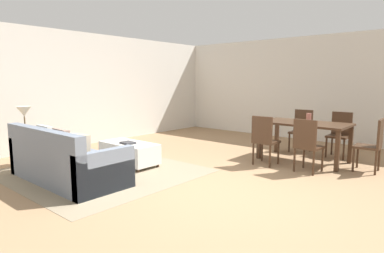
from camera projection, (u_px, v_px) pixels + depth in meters
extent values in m
plane|color=#9E7A56|center=(209.00, 192.00, 4.62)|extent=(10.80, 10.80, 0.00)
cube|color=silver|center=(332.00, 89.00, 8.18)|extent=(9.00, 0.12, 2.70)
cube|color=silver|center=(72.00, 90.00, 7.71)|extent=(0.12, 11.00, 2.70)
cube|color=gray|center=(102.00, 171.00, 5.64)|extent=(3.00, 2.80, 0.01)
cube|color=slate|center=(69.00, 167.00, 5.15)|extent=(2.12, 0.93, 0.42)
cube|color=slate|center=(42.00, 144.00, 4.80)|extent=(2.12, 0.16, 0.44)
cube|color=slate|center=(40.00, 152.00, 5.78)|extent=(0.14, 0.93, 0.62)
cube|color=slate|center=(105.00, 172.00, 4.50)|extent=(0.14, 0.93, 0.62)
cube|color=silver|center=(44.00, 138.00, 5.37)|extent=(0.41, 0.14, 0.41)
cube|color=gray|center=(61.00, 142.00, 5.01)|extent=(0.41, 0.15, 0.41)
cube|color=tan|center=(80.00, 148.00, 4.65)|extent=(0.39, 0.14, 0.39)
cube|color=silver|center=(129.00, 152.00, 6.07)|extent=(1.15, 0.55, 0.36)
cylinder|color=#422B1C|center=(122.00, 157.00, 6.61)|extent=(0.05, 0.05, 0.06)
cylinder|color=#422B1C|center=(158.00, 166.00, 5.93)|extent=(0.05, 0.05, 0.06)
cylinder|color=#422B1C|center=(103.00, 161.00, 6.27)|extent=(0.05, 0.05, 0.06)
cylinder|color=#422B1C|center=(138.00, 171.00, 5.59)|extent=(0.05, 0.05, 0.06)
cube|color=olive|center=(26.00, 136.00, 5.93)|extent=(0.40, 0.40, 0.03)
cylinder|color=olive|center=(32.00, 149.00, 6.21)|extent=(0.04, 0.04, 0.55)
cylinder|color=olive|center=(40.00, 151.00, 5.99)|extent=(0.04, 0.04, 0.55)
cylinder|color=olive|center=(13.00, 152.00, 5.96)|extent=(0.04, 0.04, 0.55)
cylinder|color=olive|center=(21.00, 154.00, 5.74)|extent=(0.04, 0.04, 0.55)
cylinder|color=brown|center=(26.00, 135.00, 5.93)|extent=(0.16, 0.16, 0.02)
cylinder|color=brown|center=(25.00, 125.00, 5.90)|extent=(0.02, 0.02, 0.32)
cone|color=beige|center=(24.00, 111.00, 5.87)|extent=(0.26, 0.26, 0.18)
cube|color=#422B1C|center=(304.00, 123.00, 6.32)|extent=(1.63, 0.90, 0.04)
cube|color=#422B1C|center=(277.00, 136.00, 7.15)|extent=(0.07, 0.07, 0.72)
cube|color=#422B1C|center=(350.00, 145.00, 6.18)|extent=(0.07, 0.07, 0.72)
cube|color=#422B1C|center=(259.00, 141.00, 6.56)|extent=(0.07, 0.07, 0.72)
cube|color=#422B1C|center=(337.00, 151.00, 5.59)|extent=(0.07, 0.07, 0.72)
cube|color=#422B1C|center=(266.00, 142.00, 6.08)|extent=(0.40, 0.40, 0.04)
cube|color=#422B1C|center=(262.00, 129.00, 5.91)|extent=(0.40, 0.04, 0.47)
cylinder|color=#422B1C|center=(262.00, 151.00, 6.35)|extent=(0.04, 0.04, 0.41)
cylinder|color=#422B1C|center=(278.00, 153.00, 6.13)|extent=(0.04, 0.04, 0.41)
cylinder|color=#422B1C|center=(253.00, 154.00, 6.09)|extent=(0.04, 0.04, 0.41)
cylinder|color=#422B1C|center=(270.00, 157.00, 5.87)|extent=(0.04, 0.04, 0.41)
cube|color=#422B1C|center=(309.00, 147.00, 5.59)|extent=(0.43, 0.43, 0.04)
cube|color=#422B1C|center=(305.00, 134.00, 5.43)|extent=(0.40, 0.07, 0.47)
cylinder|color=#422B1C|center=(304.00, 157.00, 5.86)|extent=(0.04, 0.04, 0.41)
cylinder|color=#422B1C|center=(322.00, 160.00, 5.62)|extent=(0.04, 0.04, 0.41)
cylinder|color=#422B1C|center=(294.00, 160.00, 5.62)|extent=(0.04, 0.04, 0.41)
cylinder|color=#422B1C|center=(313.00, 163.00, 5.38)|extent=(0.04, 0.04, 0.41)
cube|color=#422B1C|center=(300.00, 133.00, 7.16)|extent=(0.41, 0.41, 0.04)
cube|color=#422B1C|center=(304.00, 120.00, 7.27)|extent=(0.40, 0.05, 0.47)
cylinder|color=#422B1C|center=(305.00, 145.00, 6.96)|extent=(0.04, 0.04, 0.41)
cylinder|color=#422B1C|center=(289.00, 143.00, 7.17)|extent=(0.04, 0.04, 0.41)
cylinder|color=#422B1C|center=(310.00, 142.00, 7.22)|extent=(0.04, 0.04, 0.41)
cylinder|color=#422B1C|center=(295.00, 141.00, 7.43)|extent=(0.04, 0.04, 0.41)
cube|color=#422B1C|center=(338.00, 137.00, 6.65)|extent=(0.40, 0.40, 0.04)
cube|color=#422B1C|center=(342.00, 123.00, 6.75)|extent=(0.40, 0.04, 0.47)
cylinder|color=#422B1C|center=(344.00, 150.00, 6.45)|extent=(0.04, 0.04, 0.41)
cylinder|color=#422B1C|center=(326.00, 148.00, 6.67)|extent=(0.04, 0.04, 0.41)
cylinder|color=#422B1C|center=(349.00, 147.00, 6.70)|extent=(0.04, 0.04, 0.41)
cylinder|color=#422B1C|center=(332.00, 145.00, 6.92)|extent=(0.04, 0.04, 0.41)
cube|color=#422B1C|center=(367.00, 147.00, 5.61)|extent=(0.42, 0.42, 0.04)
cube|color=#422B1C|center=(380.00, 133.00, 5.47)|extent=(0.06, 0.40, 0.47)
cylinder|color=#422B1C|center=(353.00, 160.00, 5.61)|extent=(0.04, 0.04, 0.41)
cylinder|color=#422B1C|center=(357.00, 156.00, 5.88)|extent=(0.04, 0.04, 0.41)
cylinder|color=#422B1C|center=(376.00, 163.00, 5.41)|extent=(0.04, 0.04, 0.41)
cylinder|color=#422B1C|center=(379.00, 159.00, 5.68)|extent=(0.04, 0.04, 0.41)
cylinder|color=#B26659|center=(309.00, 118.00, 6.25)|extent=(0.09, 0.09, 0.18)
cube|color=#333338|center=(128.00, 143.00, 5.95)|extent=(0.28, 0.23, 0.03)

